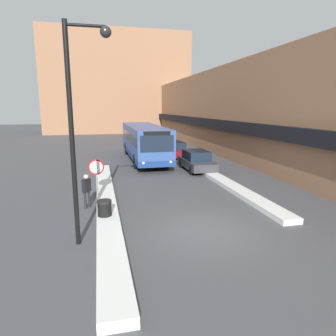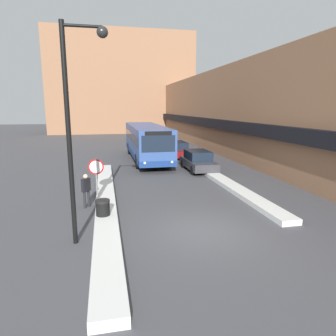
{
  "view_description": "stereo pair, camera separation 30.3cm",
  "coord_description": "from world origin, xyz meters",
  "px_view_note": "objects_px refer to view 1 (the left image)",
  "views": [
    {
      "loc": [
        -3.83,
        -10.08,
        4.63
      ],
      "look_at": [
        -0.28,
        5.16,
        1.45
      ],
      "focal_mm": 32.0,
      "sensor_mm": 36.0,
      "label": 1
    },
    {
      "loc": [
        -3.54,
        -10.15,
        4.63
      ],
      "look_at": [
        -0.28,
        5.16,
        1.45
      ],
      "focal_mm": 32.0,
      "sensor_mm": 36.0,
      "label": 2
    }
  ],
  "objects_px": {
    "parked_car_middle": "(175,149)",
    "trash_bin": "(105,211)",
    "parked_car_back": "(161,142)",
    "pedestrian": "(87,188)",
    "parked_car_front": "(196,161)",
    "street_lamp": "(79,115)",
    "city_bus": "(144,141)",
    "stop_sign": "(96,171)"
  },
  "relations": [
    {
      "from": "parked_car_middle",
      "to": "trash_bin",
      "type": "relative_size",
      "value": 5.06
    },
    {
      "from": "parked_car_back",
      "to": "pedestrian",
      "type": "xyz_separation_m",
      "value": [
        -7.67,
        -19.64,
        0.21
      ]
    },
    {
      "from": "parked_car_front",
      "to": "trash_bin",
      "type": "height_order",
      "value": "parked_car_front"
    },
    {
      "from": "parked_car_back",
      "to": "parked_car_front",
      "type": "bearing_deg",
      "value": -90.0
    },
    {
      "from": "street_lamp",
      "to": "parked_car_back",
      "type": "bearing_deg",
      "value": 72.04
    },
    {
      "from": "city_bus",
      "to": "parked_car_front",
      "type": "relative_size",
      "value": 2.88
    },
    {
      "from": "parked_car_front",
      "to": "pedestrian",
      "type": "xyz_separation_m",
      "value": [
        -7.67,
        -6.92,
        0.22
      ]
    },
    {
      "from": "parked_car_front",
      "to": "stop_sign",
      "type": "bearing_deg",
      "value": -139.76
    },
    {
      "from": "parked_car_front",
      "to": "stop_sign",
      "type": "height_order",
      "value": "stop_sign"
    },
    {
      "from": "parked_car_middle",
      "to": "pedestrian",
      "type": "distance_m",
      "value": 15.55
    },
    {
      "from": "parked_car_middle",
      "to": "parked_car_back",
      "type": "height_order",
      "value": "parked_car_back"
    },
    {
      "from": "stop_sign",
      "to": "parked_car_front",
      "type": "bearing_deg",
      "value": 40.24
    },
    {
      "from": "parked_car_front",
      "to": "trash_bin",
      "type": "distance_m",
      "value": 11.35
    },
    {
      "from": "street_lamp",
      "to": "pedestrian",
      "type": "relative_size",
      "value": 4.5
    },
    {
      "from": "parked_car_back",
      "to": "city_bus",
      "type": "bearing_deg",
      "value": -112.94
    },
    {
      "from": "parked_car_front",
      "to": "trash_bin",
      "type": "relative_size",
      "value": 4.46
    },
    {
      "from": "city_bus",
      "to": "street_lamp",
      "type": "bearing_deg",
      "value": -105.6
    },
    {
      "from": "parked_car_front",
      "to": "parked_car_back",
      "type": "bearing_deg",
      "value": 90.0
    },
    {
      "from": "parked_car_back",
      "to": "trash_bin",
      "type": "xyz_separation_m",
      "value": [
        -6.92,
        -21.7,
        -0.28
      ]
    },
    {
      "from": "parked_car_front",
      "to": "trash_bin",
      "type": "xyz_separation_m",
      "value": [
        -6.92,
        -8.99,
        -0.26
      ]
    },
    {
      "from": "stop_sign",
      "to": "street_lamp",
      "type": "bearing_deg",
      "value": -94.94
    },
    {
      "from": "stop_sign",
      "to": "trash_bin",
      "type": "bearing_deg",
      "value": -84.4
    },
    {
      "from": "parked_car_back",
      "to": "street_lamp",
      "type": "relative_size",
      "value": 0.61
    },
    {
      "from": "parked_car_back",
      "to": "pedestrian",
      "type": "relative_size",
      "value": 2.74
    },
    {
      "from": "pedestrian",
      "to": "parked_car_back",
      "type": "bearing_deg",
      "value": 17.12
    },
    {
      "from": "parked_car_front",
      "to": "pedestrian",
      "type": "relative_size",
      "value": 2.64
    },
    {
      "from": "parked_car_back",
      "to": "street_lamp",
      "type": "bearing_deg",
      "value": -107.96
    },
    {
      "from": "street_lamp",
      "to": "city_bus",
      "type": "bearing_deg",
      "value": 74.4
    },
    {
      "from": "parked_car_front",
      "to": "trash_bin",
      "type": "bearing_deg",
      "value": -127.58
    },
    {
      "from": "trash_bin",
      "to": "city_bus",
      "type": "bearing_deg",
      "value": 75.12
    },
    {
      "from": "city_bus",
      "to": "parked_car_middle",
      "type": "relative_size",
      "value": 2.54
    },
    {
      "from": "pedestrian",
      "to": "city_bus",
      "type": "bearing_deg",
      "value": 18.09
    },
    {
      "from": "pedestrian",
      "to": "stop_sign",
      "type": "bearing_deg",
      "value": 9.0
    },
    {
      "from": "parked_car_back",
      "to": "stop_sign",
      "type": "xyz_separation_m",
      "value": [
        -7.21,
        -18.81,
        0.79
      ]
    },
    {
      "from": "city_bus",
      "to": "trash_bin",
      "type": "height_order",
      "value": "city_bus"
    },
    {
      "from": "parked_car_front",
      "to": "parked_car_middle",
      "type": "distance_m",
      "value": 6.6
    },
    {
      "from": "stop_sign",
      "to": "pedestrian",
      "type": "relative_size",
      "value": 1.34
    },
    {
      "from": "parked_car_middle",
      "to": "parked_car_back",
      "type": "bearing_deg",
      "value": 90.0
    },
    {
      "from": "parked_car_front",
      "to": "stop_sign",
      "type": "relative_size",
      "value": 1.97
    },
    {
      "from": "stop_sign",
      "to": "parked_car_middle",
      "type": "bearing_deg",
      "value": 60.42
    },
    {
      "from": "parked_car_front",
      "to": "street_lamp",
      "type": "xyz_separation_m",
      "value": [
        -7.61,
        -10.76,
        3.66
      ]
    },
    {
      "from": "parked_car_middle",
      "to": "stop_sign",
      "type": "distance_m",
      "value": 14.62
    }
  ]
}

